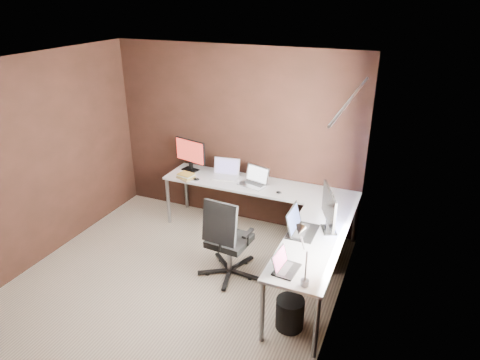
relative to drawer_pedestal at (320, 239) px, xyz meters
name	(u,v)px	position (x,y,z in m)	size (l,w,h in m)	color
room	(198,188)	(-1.09, -1.08, 0.98)	(3.60, 3.60, 2.50)	beige
desk	(273,208)	(-0.59, -0.11, 0.38)	(2.65, 2.25, 0.73)	white
drawer_pedestal	(320,239)	(0.00, 0.00, 0.00)	(0.42, 0.50, 0.60)	white
monitor_left	(190,153)	(-2.04, 0.45, 0.69)	(0.52, 0.20, 0.46)	black
monitor_right	(329,208)	(0.16, -0.48, 0.70)	(0.26, 0.55, 0.48)	black
laptop_white	(226,173)	(-1.48, 0.43, 0.48)	(0.41, 0.31, 0.25)	white
laptop_silver	(255,181)	(-1.01, 0.34, 0.48)	(0.41, 0.34, 0.24)	silver
laptop_black_big	(299,227)	(-0.12, -0.62, 0.49)	(0.29, 0.41, 0.27)	black
laptop_black_small	(284,266)	(-0.06, -1.35, 0.47)	(0.23, 0.30, 0.19)	black
book_stack	(186,176)	(-1.96, 0.15, 0.46)	(0.28, 0.25, 0.07)	tan
mouse_left	(196,179)	(-1.79, 0.15, 0.45)	(0.09, 0.06, 0.04)	black
mouse_corner	(279,192)	(-0.61, 0.19, 0.45)	(0.08, 0.05, 0.03)	black
desk_lamp	(302,247)	(0.12, -1.44, 0.77)	(0.18, 0.21, 0.55)	slate
office_chair	(228,253)	(-0.92, -0.73, 0.00)	(0.58, 0.58, 1.04)	black
wastebasket	(290,313)	(0.00, -1.27, -0.14)	(0.29, 0.29, 0.33)	black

